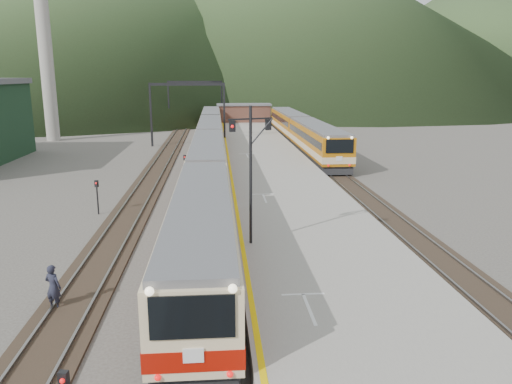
{
  "coord_description": "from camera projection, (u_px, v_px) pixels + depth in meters",
  "views": [
    {
      "loc": [
        0.7,
        -9.67,
        8.88
      ],
      "look_at": [
        3.05,
        19.62,
        2.0
      ],
      "focal_mm": 35.0,
      "sensor_mm": 36.0,
      "label": 1
    }
  ],
  "objects": [
    {
      "name": "hill_c",
      "position": [
        465.0,
        38.0,
        218.04
      ],
      "size": [
        160.0,
        160.0,
        50.0
      ],
      "primitive_type": "cone",
      "color": "#304423",
      "rests_on": "ground"
    },
    {
      "name": "track_main",
      "position": [
        210.0,
        165.0,
        50.17
      ],
      "size": [
        2.6,
        200.0,
        0.23
      ],
      "color": "black",
      "rests_on": "ground"
    },
    {
      "name": "second_train",
      "position": [
        301.0,
        130.0,
        63.71
      ],
      "size": [
        3.0,
        40.85,
        3.66
      ],
      "color": "#A9620C",
      "rests_on": "track_second"
    },
    {
      "name": "signal_mast",
      "position": [
        251.0,
        161.0,
        23.16
      ],
      "size": [
        2.09,
        0.87,
        6.55
      ],
      "color": "black",
      "rests_on": "platform"
    },
    {
      "name": "gantry_far",
      "position": [
        195.0,
        95.0,
        87.51
      ],
      "size": [
        9.55,
        0.25,
        8.0
      ],
      "color": "black",
      "rests_on": "ground"
    },
    {
      "name": "hill_a",
      "position": [
        105.0,
        17.0,
        185.81
      ],
      "size": [
        180.0,
        180.0,
        60.0
      ],
      "primitive_type": "cone",
      "color": "#304423",
      "rests_on": "ground"
    },
    {
      "name": "smokestack",
      "position": [
        43.0,
        28.0,
        66.4
      ],
      "size": [
        1.8,
        1.8,
        30.0
      ],
      "primitive_type": "cylinder",
      "color": "#9E998E",
      "rests_on": "ground"
    },
    {
      "name": "gantry_near",
      "position": [
        187.0,
        102.0,
        63.24
      ],
      "size": [
        9.55,
        0.25,
        8.0
      ],
      "color": "black",
      "rests_on": "ground"
    },
    {
      "name": "track_far",
      "position": [
        159.0,
        166.0,
        49.78
      ],
      "size": [
        2.6,
        200.0,
        0.23
      ],
      "color": "black",
      "rests_on": "ground"
    },
    {
      "name": "short_signal_c",
      "position": [
        97.0,
        192.0,
        32.41
      ],
      "size": [
        0.26,
        0.23,
        2.27
      ],
      "color": "black",
      "rests_on": "ground"
    },
    {
      "name": "worker",
      "position": [
        53.0,
        287.0,
        19.26
      ],
      "size": [
        0.78,
        0.65,
        1.82
      ],
      "primitive_type": "imported",
      "rotation": [
        0.0,
        0.0,
        2.77
      ],
      "color": "#1F2130",
      "rests_on": "ground"
    },
    {
      "name": "track_second",
      "position": [
        322.0,
        164.0,
        51.06
      ],
      "size": [
        2.6,
        200.0,
        0.23
      ],
      "color": "black",
      "rests_on": "ground"
    },
    {
      "name": "main_train",
      "position": [
        209.0,
        148.0,
        49.12
      ],
      "size": [
        2.71,
        74.35,
        3.31
      ],
      "color": "beige",
      "rests_on": "track_main"
    },
    {
      "name": "platform",
      "position": [
        267.0,
        164.0,
        48.56
      ],
      "size": [
        8.0,
        100.0,
        1.0
      ],
      "primitive_type": "cube",
      "color": "gray",
      "rests_on": "ground"
    },
    {
      "name": "hill_b",
      "position": [
        278.0,
        11.0,
        228.37
      ],
      "size": [
        220.0,
        220.0,
        75.0
      ],
      "primitive_type": "cone",
      "color": "#304423",
      "rests_on": "ground"
    },
    {
      "name": "short_signal_b",
      "position": [
        185.0,
        164.0,
        42.66
      ],
      "size": [
        0.26,
        0.22,
        2.27
      ],
      "color": "black",
      "rests_on": "ground"
    },
    {
      "name": "station_shed",
      "position": [
        244.0,
        113.0,
        86.91
      ],
      "size": [
        9.4,
        4.4,
        3.1
      ],
      "color": "brown",
      "rests_on": "platform"
    }
  ]
}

